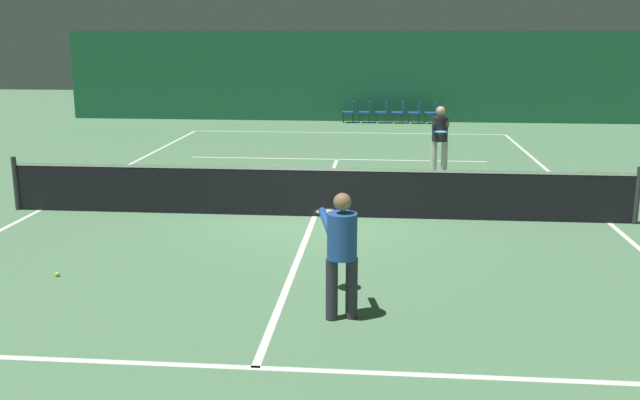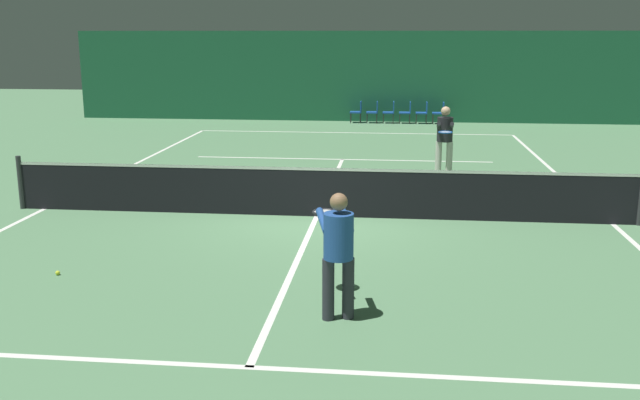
{
  "view_description": "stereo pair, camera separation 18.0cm",
  "coord_description": "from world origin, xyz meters",
  "views": [
    {
      "loc": [
        1.3,
        -13.19,
        3.43
      ],
      "look_at": [
        0.33,
        -2.48,
        0.91
      ],
      "focal_mm": 40.0,
      "sensor_mm": 36.0,
      "label": 1
    },
    {
      "loc": [
        1.48,
        -13.18,
        3.43
      ],
      "look_at": [
        0.33,
        -2.48,
        0.91
      ],
      "focal_mm": 40.0,
      "sensor_mm": 36.0,
      "label": 2
    }
  ],
  "objects": [
    {
      "name": "backdrop_curtain",
      "position": [
        0.0,
        15.39,
        1.77
      ],
      "size": [
        23.0,
        0.12,
        3.54
      ],
      "color": "#1E5B3D",
      "rests_on": "ground"
    },
    {
      "name": "courtside_chair_3",
      "position": [
        1.87,
        14.84,
        0.49
      ],
      "size": [
        0.44,
        0.44,
        0.84
      ],
      "rotation": [
        0.0,
        0.0,
        -1.57
      ],
      "color": "#2D2D2D",
      "rests_on": "ground"
    },
    {
      "name": "tennis_ball",
      "position": [
        -3.37,
        -3.8,
        0.03
      ],
      "size": [
        0.07,
        0.07,
        0.07
      ],
      "color": "#D1DB33",
      "rests_on": "ground"
    },
    {
      "name": "courtside_chair_5",
      "position": [
        3.16,
        14.84,
        0.49
      ],
      "size": [
        0.44,
        0.44,
        0.84
      ],
      "rotation": [
        0.0,
        0.0,
        -1.57
      ],
      "color": "#2D2D2D",
      "rests_on": "ground"
    },
    {
      "name": "court_line_centre",
      "position": [
        0.0,
        0.0,
        0.0
      ],
      "size": [
        0.1,
        12.8,
        0.0
      ],
      "color": "white",
      "rests_on": "ground"
    },
    {
      "name": "ground_plane",
      "position": [
        0.0,
        0.0,
        0.0
      ],
      "size": [
        60.0,
        60.0,
        0.0
      ],
      "primitive_type": "plane",
      "color": "#56845B"
    },
    {
      "name": "court_line_baseline_far",
      "position": [
        0.0,
        11.9,
        0.0
      ],
      "size": [
        11.0,
        0.1,
        0.0
      ],
      "color": "white",
      "rests_on": "ground"
    },
    {
      "name": "court_line_sideline_right",
      "position": [
        5.5,
        0.0,
        0.0
      ],
      "size": [
        0.1,
        23.8,
        0.0
      ],
      "color": "white",
      "rests_on": "ground"
    },
    {
      "name": "player_near",
      "position": [
        0.81,
        -4.94,
        0.93
      ],
      "size": [
        0.7,
        1.36,
        1.59
      ],
      "rotation": [
        0.0,
        0.0,
        1.85
      ],
      "color": "#2D2D38",
      "rests_on": "ground"
    },
    {
      "name": "player_far",
      "position": [
        2.67,
        4.48,
        0.98
      ],
      "size": [
        0.45,
        1.38,
        1.69
      ],
      "rotation": [
        0.0,
        0.0,
        -1.63
      ],
      "color": "beige",
      "rests_on": "ground"
    },
    {
      "name": "courtside_chair_2",
      "position": [
        1.23,
        14.84,
        0.49
      ],
      "size": [
        0.44,
        0.44,
        0.84
      ],
      "rotation": [
        0.0,
        0.0,
        -1.57
      ],
      "color": "#2D2D2D",
      "rests_on": "ground"
    },
    {
      "name": "court_line_service_far",
      "position": [
        0.0,
        6.4,
        0.0
      ],
      "size": [
        8.25,
        0.1,
        0.0
      ],
      "color": "white",
      "rests_on": "ground"
    },
    {
      "name": "courtside_chair_1",
      "position": [
        0.59,
        14.84,
        0.49
      ],
      "size": [
        0.44,
        0.44,
        0.84
      ],
      "rotation": [
        0.0,
        0.0,
        -1.57
      ],
      "color": "#2D2D2D",
      "rests_on": "ground"
    },
    {
      "name": "court_line_service_near",
      "position": [
        0.0,
        -6.4,
        0.0
      ],
      "size": [
        8.25,
        0.1,
        0.0
      ],
      "color": "white",
      "rests_on": "ground"
    },
    {
      "name": "court_line_sideline_left",
      "position": [
        -5.5,
        0.0,
        0.0
      ],
      "size": [
        0.1,
        23.8,
        0.0
      ],
      "color": "white",
      "rests_on": "ground"
    },
    {
      "name": "tennis_net",
      "position": [
        0.0,
        0.0,
        0.51
      ],
      "size": [
        12.0,
        0.1,
        1.07
      ],
      "color": "black",
      "rests_on": "ground"
    },
    {
      "name": "courtside_chair_0",
      "position": [
        -0.05,
        14.84,
        0.49
      ],
      "size": [
        0.44,
        0.44,
        0.84
      ],
      "rotation": [
        0.0,
        0.0,
        -1.57
      ],
      "color": "#2D2D2D",
      "rests_on": "ground"
    },
    {
      "name": "courtside_chair_4",
      "position": [
        2.52,
        14.84,
        0.49
      ],
      "size": [
        0.44,
        0.44,
        0.84
      ],
      "rotation": [
        0.0,
        0.0,
        -1.57
      ],
      "color": "#2D2D2D",
      "rests_on": "ground"
    }
  ]
}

